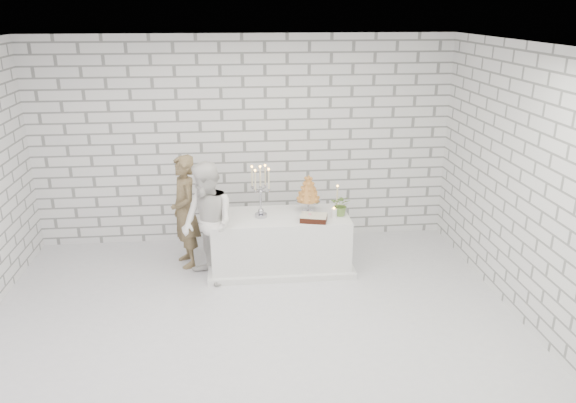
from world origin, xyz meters
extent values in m
cube|color=silver|center=(0.00, 0.00, 0.00)|extent=(6.00, 5.00, 0.01)
cube|color=white|center=(0.00, 0.00, 3.00)|extent=(6.00, 5.00, 0.01)
cube|color=white|center=(0.00, 2.50, 1.50)|extent=(6.00, 0.01, 3.00)
cube|color=white|center=(0.00, -2.50, 1.50)|extent=(6.00, 0.01, 3.00)
cube|color=white|center=(3.00, 0.00, 1.50)|extent=(0.01, 5.00, 3.00)
cube|color=white|center=(0.42, 1.43, 0.38)|extent=(1.80, 0.80, 0.75)
imported|color=brown|center=(-0.83, 1.67, 0.77)|extent=(0.54, 0.65, 1.53)
imported|color=white|center=(-0.51, 1.13, 0.79)|extent=(0.91, 0.96, 1.57)
cube|color=black|center=(0.83, 1.20, 0.79)|extent=(0.38, 0.31, 0.08)
cylinder|color=white|center=(1.11, 1.30, 0.81)|extent=(0.09, 0.09, 0.12)
cylinder|color=beige|center=(1.21, 1.60, 0.91)|extent=(0.07, 0.07, 0.32)
imported|color=#3B622B|center=(1.22, 1.36, 0.90)|extent=(0.33, 0.31, 0.29)
camera|label=1|loc=(-0.15, -5.32, 3.36)|focal=34.54mm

